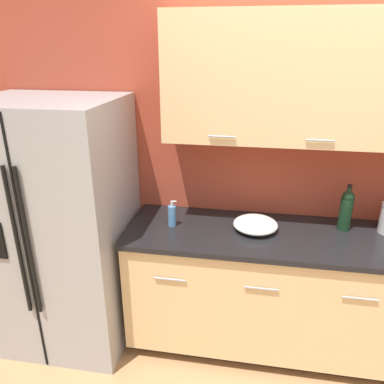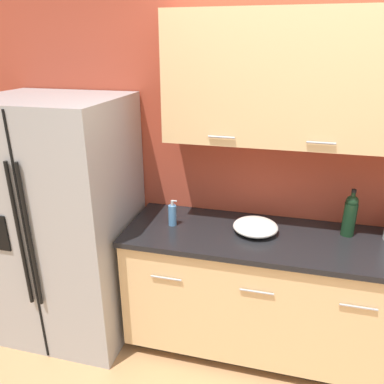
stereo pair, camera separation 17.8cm
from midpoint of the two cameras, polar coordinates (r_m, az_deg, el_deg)
wall_back at (r=2.60m, az=18.67°, el=7.11°), size 10.00×0.39×2.60m
counter_unit at (r=2.73m, az=14.33°, el=-14.71°), size 2.35×0.64×0.90m
refrigerator at (r=2.79m, az=-21.30°, el=-4.89°), size 0.93×0.81×1.74m
wine_bottle at (r=2.59m, az=20.65°, el=-2.51°), size 0.08×0.08×0.31m
soap_dispenser at (r=2.51m, az=-5.09°, el=-3.61°), size 0.06×0.05×0.18m
mixing_bowl at (r=2.48m, az=7.63°, el=-4.95°), size 0.29×0.29×0.08m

